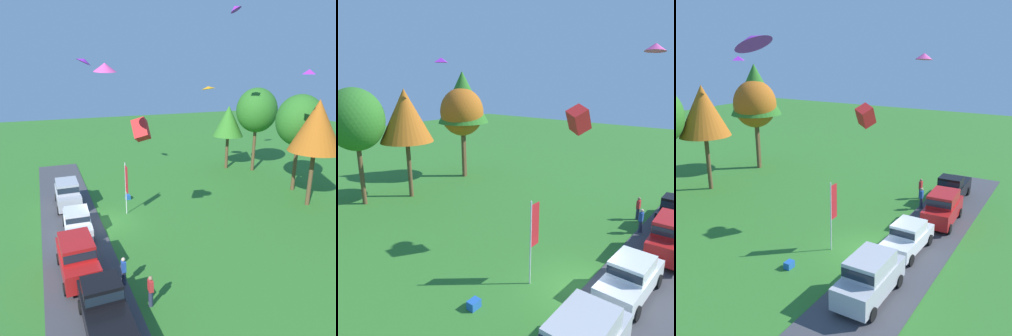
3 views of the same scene
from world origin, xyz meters
TOP-DOWN VIEW (x-y plane):
  - ground_plane at (0.00, 0.00)m, footprint 120.00×120.00m
  - pavement_strip at (0.00, -2.34)m, footprint 36.00×4.40m
  - car_suv_near_entrance at (-4.37, -2.23)m, footprint 4.61×2.07m
  - car_sedan_far_end at (1.06, -2.05)m, footprint 4.45×2.05m
  - car_suv_by_flagpole at (6.21, -2.61)m, footprint 4.68×2.22m
  - car_pickup_mid_row at (10.97, -1.93)m, footprint 5.03×2.11m
  - person_beside_suv at (8.04, -0.37)m, footprint 0.36×0.24m
  - person_watching_sky at (10.16, 0.48)m, footprint 0.36×0.24m
  - tree_lone_near at (2.83, 17.46)m, footprint 4.34×4.34m
  - tree_far_right at (9.97, 18.28)m, footprint 4.30×4.30m
  - tree_far_left at (10.29, 18.44)m, footprint 5.05×5.05m
  - flag_banner at (-0.89, 2.13)m, footprint 0.71×0.08m
  - cooler_box at (-4.18, 3.01)m, footprint 0.56×0.40m
  - kite_box_high_right at (3.36, 2.19)m, footprint 1.69×1.28m
  - kite_delta_near_flag at (-8.68, 0.50)m, footprint 1.50×1.51m
  - kite_delta_trailing_tail at (6.45, -0.52)m, footprint 1.20×1.16m
  - kite_diamond_low_drifter at (4.38, 14.47)m, footprint 1.00×0.93m

SIDE VIEW (x-z plane):
  - ground_plane at x=0.00m, z-range 0.00..0.00m
  - pavement_strip at x=0.00m, z-range 0.00..0.06m
  - cooler_box at x=-4.18m, z-range 0.00..0.40m
  - person_beside_suv at x=8.04m, z-range 0.02..1.73m
  - person_watching_sky at x=10.16m, z-range 0.02..1.73m
  - car_sedan_far_end at x=1.06m, z-range 0.12..1.96m
  - car_pickup_mid_row at x=10.97m, z-range 0.04..2.18m
  - car_suv_near_entrance at x=-4.37m, z-range 0.16..2.44m
  - car_suv_by_flagpole at x=6.21m, z-range 0.16..2.44m
  - flag_banner at x=-0.89m, z-range 0.59..4.97m
  - tree_far_right at x=9.97m, z-range 2.14..11.22m
  - tree_lone_near at x=2.83m, z-range 2.38..11.55m
  - kite_box_high_right at x=3.36m, z-range 6.89..8.61m
  - tree_far_left at x=10.29m, z-range 2.78..13.44m
  - kite_diamond_low_drifter at x=4.38m, z-range 11.12..11.48m
  - kite_delta_trailing_tail at x=6.45m, z-range 11.26..11.80m
  - kite_delta_near_flag at x=-8.68m, z-range 11.80..12.70m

